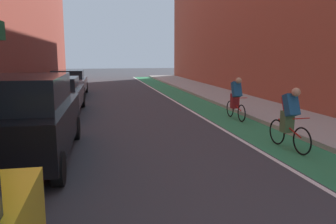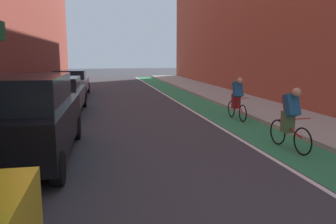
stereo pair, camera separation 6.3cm
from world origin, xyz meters
name	(u,v)px [view 1 (the left image)]	position (x,y,z in m)	size (l,w,h in m)	color
ground_plane	(136,114)	(0.00, 16.67, 0.00)	(90.94, 90.94, 0.00)	#38383D
bike_lane_paint	(199,104)	(3.36, 18.67, 0.00)	(1.60, 41.33, 0.00)	#2D8451
lane_divider_stripe	(181,105)	(2.46, 18.67, 0.00)	(0.12, 41.33, 0.00)	white
sidewalk_right	(240,102)	(5.56, 18.67, 0.07)	(2.79, 41.33, 0.14)	#A8A59E
parked_suv_black	(29,117)	(-3.11, 10.90, 1.02)	(2.05, 4.78, 1.98)	black
parked_sedan_gray	(58,96)	(-3.11, 17.12, 0.79)	(2.05, 4.83, 1.53)	#595B60
parked_sedan_silver	(69,83)	(-3.11, 23.46, 0.79)	(2.10, 4.52, 1.53)	#9EA0A8
cyclist_trailing	(290,117)	(3.27, 10.50, 0.85)	(0.48, 1.74, 1.63)	black
cyclist_far	(236,97)	(3.59, 14.70, 0.85)	(0.48, 1.69, 1.60)	black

